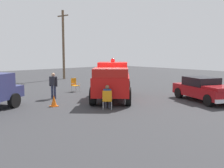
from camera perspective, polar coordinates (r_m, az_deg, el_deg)
ground_plane at (r=16.58m, az=-0.09°, el=-3.66°), size 60.00×60.00×0.00m
vintage_fire_truck at (r=17.10m, az=0.04°, el=0.72°), size 5.75×5.73×2.59m
classic_hot_rod at (r=17.43m, az=18.98°, el=-1.04°), size 3.40×4.74×1.46m
lawn_chair_near_truck at (r=14.13m, az=-1.01°, el=-3.09°), size 0.69×0.69×1.02m
lawn_chair_spare at (r=20.71m, az=-7.93°, el=0.05°), size 0.55×0.54×1.02m
spectator_seated at (r=14.24m, az=-0.99°, el=-2.57°), size 0.64×0.64×1.29m
spectator_standing at (r=17.77m, az=-12.32°, el=0.04°), size 0.39×0.63×1.68m
utility_pole at (r=30.46m, az=-10.26°, el=8.41°), size 0.32×1.70×7.50m
traffic_cone at (r=15.33m, az=-12.20°, el=-3.52°), size 0.40×0.40×0.64m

